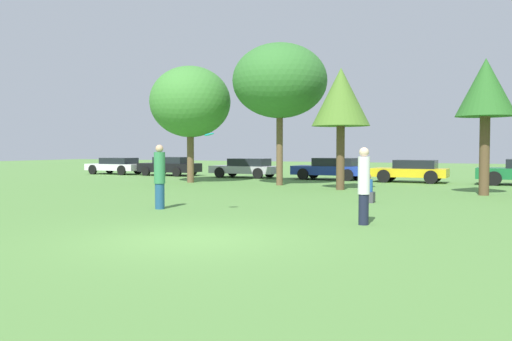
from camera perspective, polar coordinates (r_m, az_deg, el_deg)
The scene contains 14 objects.
ground_plane at distance 11.06m, azimuth -6.88°, elevation -7.26°, with size 120.00×120.00×0.00m, color #54843D.
person_thrower at distance 16.47m, azimuth -10.27°, elevation -0.61°, with size 0.34×0.34×1.96m.
person_catcher at distance 13.10m, azimuth 11.46°, elevation -1.49°, with size 0.29×0.29×1.88m.
frisbee at distance 15.01m, azimuth -5.03°, elevation 3.86°, with size 0.27×0.27×0.09m.
bystander_sitting at distance 18.55m, azimuth 11.88°, elevation -2.13°, with size 0.43×0.36×1.00m.
tree_0 at distance 29.07m, azimuth -7.05°, elevation 7.28°, with size 4.34×4.34×6.26m.
tree_1 at distance 26.88m, azimuth 2.55°, elevation 9.53°, with size 4.72×4.72×7.06m.
tree_2 at distance 24.12m, azimuth 9.06°, elevation 7.65°, with size 2.58×2.58×5.42m.
tree_3 at distance 22.85m, azimuth 23.35°, elevation 7.93°, with size 2.27×2.27×5.37m.
parked_car_white at distance 39.18m, azimuth -14.70°, elevation 0.54°, with size 4.24×1.99×1.17m.
parked_car_black at distance 36.59m, azimuth -9.15°, elevation 0.50°, with size 4.10×2.14×1.26m.
parked_car_silver at distance 33.55m, azimuth -1.06°, elevation 0.33°, with size 4.37×1.92×1.21m.
parked_car_blue at distance 31.71m, azimuth 8.06°, elevation 0.25°, with size 4.37×2.03×1.28m.
parked_car_yellow at distance 30.07m, azimuth 16.29°, elevation 0.02°, with size 3.97×1.93×1.22m.
Camera 1 is at (5.79, -9.24, 1.85)m, focal length 37.40 mm.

